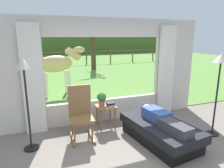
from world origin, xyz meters
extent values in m
cube|color=beige|center=(-2.02, 2.26, 1.27)|extent=(1.15, 0.12, 2.55)
cube|color=beige|center=(2.02, 2.26, 1.27)|extent=(1.15, 0.12, 2.55)
cube|color=beige|center=(0.00, 2.26, 0.28)|extent=(2.90, 0.12, 0.55)
cube|color=beige|center=(0.00, 2.26, 2.33)|extent=(2.90, 0.12, 0.45)
cube|color=silver|center=(-1.69, 2.12, 1.20)|extent=(0.44, 0.10, 2.40)
cube|color=silver|center=(1.69, 2.12, 1.20)|extent=(0.44, 0.10, 2.40)
cube|color=#568438|center=(0.00, 13.16, 0.01)|extent=(36.00, 21.68, 0.02)
cube|color=#486429|center=(0.00, 23.00, 1.20)|extent=(36.00, 2.00, 2.40)
cube|color=black|center=(0.67, 0.80, 0.12)|extent=(1.03, 1.66, 0.24)
cube|color=black|center=(0.67, 0.80, 0.33)|extent=(1.12, 1.81, 0.18)
cube|color=#334C8C|center=(0.67, 0.95, 0.53)|extent=(0.42, 0.64, 0.22)
cube|color=#333338|center=(0.67, 0.35, 0.51)|extent=(0.37, 0.71, 0.18)
sphere|color=tan|center=(0.67, 1.33, 0.53)|extent=(0.20, 0.20, 0.20)
cube|color=brown|center=(-0.80, 1.47, 0.44)|extent=(0.50, 0.50, 0.06)
cube|color=brown|center=(-0.79, 1.68, 0.78)|extent=(0.48, 0.08, 0.68)
cube|color=brown|center=(-1.00, 1.48, 0.03)|extent=(0.09, 0.68, 0.06)
cube|color=brown|center=(-0.60, 1.46, 0.03)|extent=(0.09, 0.68, 0.06)
cylinder|color=brown|center=(-0.99, 1.30, 0.24)|extent=(0.04, 0.04, 0.38)
cylinder|color=brown|center=(-0.63, 1.28, 0.24)|extent=(0.04, 0.04, 0.38)
cylinder|color=brown|center=(-0.97, 1.66, 0.24)|extent=(0.04, 0.04, 0.38)
cylinder|color=brown|center=(-0.61, 1.64, 0.24)|extent=(0.04, 0.04, 0.38)
cube|color=brown|center=(-0.14, 1.85, 0.51)|extent=(0.44, 0.44, 0.03)
cylinder|color=brown|center=(-0.31, 1.68, 0.24)|extent=(0.04, 0.04, 0.49)
cylinder|color=brown|center=(0.03, 1.68, 0.24)|extent=(0.04, 0.04, 0.49)
cylinder|color=brown|center=(-0.31, 2.02, 0.24)|extent=(0.04, 0.04, 0.49)
cylinder|color=brown|center=(0.03, 2.02, 0.24)|extent=(0.04, 0.04, 0.49)
cylinder|color=#9E6042|center=(-0.22, 1.91, 0.58)|extent=(0.14, 0.14, 0.12)
sphere|color=#2D6B2D|center=(-0.22, 1.91, 0.73)|extent=(0.22, 0.22, 0.22)
cube|color=beige|center=(-0.04, 1.78, 0.53)|extent=(0.16, 0.15, 0.03)
cube|color=#59336B|center=(-0.04, 1.79, 0.56)|extent=(0.21, 0.14, 0.03)
cube|color=black|center=(-0.04, 1.79, 0.59)|extent=(0.19, 0.16, 0.03)
cylinder|color=black|center=(-1.80, 1.40, 0.01)|extent=(0.28, 0.28, 0.03)
cylinder|color=black|center=(-1.80, 1.40, 0.78)|extent=(0.04, 0.04, 1.56)
cone|color=beige|center=(-1.80, 1.40, 1.65)|extent=(0.32, 0.32, 0.18)
cylinder|color=black|center=(1.94, 0.65, 0.01)|extent=(0.28, 0.28, 0.03)
cylinder|color=black|center=(1.94, 0.65, 0.80)|extent=(0.04, 0.04, 1.60)
cone|color=beige|center=(1.94, 0.65, 1.69)|extent=(0.32, 0.32, 0.18)
ellipsoid|color=tan|center=(-0.99, 4.93, 1.17)|extent=(1.33, 0.81, 0.60)
cylinder|color=tan|center=(-0.32, 5.07, 1.48)|extent=(0.64, 0.38, 0.53)
ellipsoid|color=tan|center=(-0.09, 5.12, 1.63)|extent=(0.51, 0.30, 0.24)
cube|color=beige|center=(-0.40, 5.05, 1.51)|extent=(0.44, 0.17, 0.32)
cylinder|color=beige|center=(-1.57, 4.80, 1.02)|extent=(0.12, 0.12, 0.55)
cylinder|color=beige|center=(-0.61, 5.17, 0.45)|extent=(0.11, 0.11, 0.85)
cylinder|color=beige|center=(-0.54, 4.86, 0.45)|extent=(0.11, 0.11, 0.85)
cylinder|color=beige|center=(-1.43, 4.99, 0.45)|extent=(0.11, 0.11, 0.85)
cylinder|color=beige|center=(-1.36, 4.68, 0.45)|extent=(0.11, 0.11, 0.85)
cylinder|color=#4C3823|center=(1.85, 10.29, 1.40)|extent=(0.32, 0.32, 2.76)
cylinder|color=#47331E|center=(1.68, 9.78, 2.65)|extent=(1.36, 0.53, 0.78)
cylinder|color=#47331E|center=(2.19, 10.50, 2.93)|extent=(0.59, 0.89, 0.71)
cylinder|color=#47331E|center=(2.08, 10.76, 2.22)|extent=(1.03, 0.56, 1.14)
cylinder|color=#47331E|center=(2.14, 10.43, 2.22)|extent=(0.36, 0.64, 0.74)
cylinder|color=#47331E|center=(1.64, 9.97, 2.75)|extent=(0.65, 0.48, 0.94)
cylinder|color=brown|center=(-4.00, 12.97, 0.57)|extent=(0.10, 0.10, 1.10)
cylinder|color=brown|center=(-2.00, 12.97, 0.57)|extent=(0.10, 0.10, 1.10)
cylinder|color=brown|center=(0.00, 12.97, 0.57)|extent=(0.10, 0.10, 1.10)
cylinder|color=brown|center=(2.00, 12.97, 0.57)|extent=(0.10, 0.10, 1.10)
cylinder|color=brown|center=(4.00, 12.97, 0.57)|extent=(0.10, 0.10, 1.10)
cylinder|color=brown|center=(6.00, 12.97, 0.57)|extent=(0.10, 0.10, 1.10)
cylinder|color=brown|center=(8.00, 12.97, 0.57)|extent=(0.10, 0.10, 1.10)
cube|color=brown|center=(0.00, 12.97, 0.97)|extent=(16.00, 0.06, 0.08)
camera|label=1|loc=(-1.54, -2.37, 2.11)|focal=31.91mm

